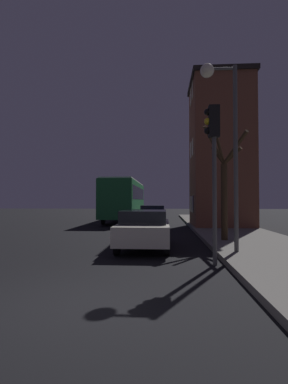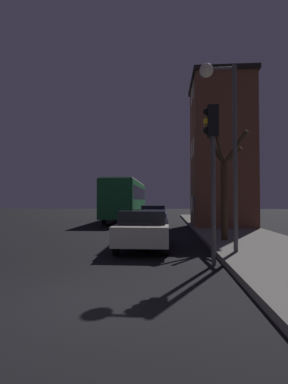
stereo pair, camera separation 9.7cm
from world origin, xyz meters
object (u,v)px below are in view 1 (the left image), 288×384
object	(u,v)px
traffic_light	(213,150)
car_mid_lane	(153,215)
bus	(125,198)
car_near_lane	(144,228)
bare_tree	(225,185)
streetlamp	(223,117)

from	to	relation	value
traffic_light	car_mid_lane	world-z (taller)	traffic_light
bus	car_near_lane	distance (m)	15.15
traffic_light	car_mid_lane	xyz separation A→B (m)	(-2.18, 12.50, -2.45)
car_near_lane	bare_tree	bearing A→B (deg)	22.40
bare_tree	bus	xyz separation A→B (m)	(-5.94, 13.51, -0.40)
streetlamp	traffic_light	world-z (taller)	streetlamp
streetlamp	traffic_light	distance (m)	1.92
bus	car_mid_lane	distance (m)	5.88
streetlamp	bus	size ratio (longest dim) A/B	0.52
bus	car_mid_lane	size ratio (longest dim) A/B	3.04
bus	traffic_light	bearing A→B (deg)	-74.67
traffic_light	car_near_lane	size ratio (longest dim) A/B	1.03
bare_tree	traffic_light	bearing A→B (deg)	-105.36
traffic_light	bare_tree	bearing A→B (deg)	74.64
streetlamp	car_near_lane	size ratio (longest dim) A/B	1.40
traffic_light	bus	bearing A→B (deg)	105.33
streetlamp	car_mid_lane	world-z (taller)	streetlamp
bare_tree	bus	size ratio (longest dim) A/B	0.40
bare_tree	streetlamp	bearing A→B (deg)	-102.01
bare_tree	bus	world-z (taller)	bare_tree
bare_tree	car_mid_lane	size ratio (longest dim) A/B	1.21
streetlamp	traffic_light	bearing A→B (deg)	-112.19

